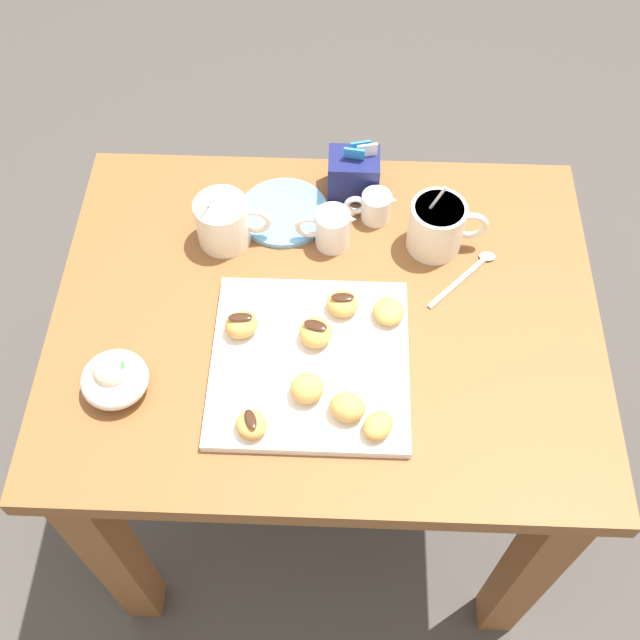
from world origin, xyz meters
name	(u,v)px	position (x,y,z in m)	size (l,w,h in m)	color
ground_plane	(324,486)	(0.00, 0.00, 0.00)	(8.00, 8.00, 0.00)	#423D38
dining_table	(325,363)	(0.00, 0.00, 0.59)	(0.89, 0.69, 0.76)	brown
pastry_plate_square	(310,362)	(-0.02, -0.10, 0.77)	(0.31, 0.31, 0.02)	silver
coffee_mug_cream_left	(224,221)	(-0.18, 0.15, 0.81)	(0.13, 0.09, 0.13)	silver
coffee_mug_cream_right	(438,225)	(0.18, 0.15, 0.81)	(0.13, 0.09, 0.14)	silver
cream_pitcher_white	(331,228)	(0.00, 0.15, 0.80)	(0.10, 0.06, 0.07)	silver
sugar_caddy	(354,174)	(0.04, 0.27, 0.80)	(0.09, 0.07, 0.11)	#191E51
ice_cream_bowl	(114,378)	(-0.31, -0.15, 0.79)	(0.10, 0.10, 0.08)	silver
chocolate_sauce_pitcher	(375,205)	(0.08, 0.21, 0.79)	(0.09, 0.05, 0.06)	silver
saucer_sky_left	(284,212)	(-0.08, 0.21, 0.76)	(0.16, 0.16, 0.01)	#66A8DB
loose_spoon_near_saucer	(469,272)	(0.24, 0.09, 0.76)	(0.12, 0.12, 0.01)	silver
beignet_0	(251,425)	(-0.10, -0.22, 0.79)	(0.05, 0.05, 0.03)	#D19347
chocolate_drizzle_0	(250,419)	(-0.10, -0.22, 0.81)	(0.03, 0.02, 0.01)	#381E11
beignet_1	(241,324)	(-0.13, -0.05, 0.79)	(0.05, 0.05, 0.04)	#D19347
chocolate_drizzle_1	(240,317)	(-0.13, -0.05, 0.81)	(0.04, 0.02, 0.01)	#381E11
beignet_2	(342,304)	(0.03, -0.01, 0.79)	(0.05, 0.05, 0.03)	#D19347
chocolate_drizzle_2	(343,297)	(0.03, -0.01, 0.81)	(0.04, 0.02, 0.01)	#381E11
beignet_3	(347,407)	(0.04, -0.19, 0.79)	(0.05, 0.05, 0.04)	#D19347
beignet_4	(389,311)	(0.10, -0.02, 0.79)	(0.05, 0.05, 0.03)	#D19347
beignet_5	(316,332)	(-0.01, -0.06, 0.79)	(0.05, 0.05, 0.04)	#D19347
chocolate_drizzle_5	(316,325)	(-0.01, -0.06, 0.81)	(0.04, 0.02, 0.01)	#381E11
beignet_6	(307,388)	(-0.02, -0.16, 0.79)	(0.05, 0.05, 0.04)	#D19347
beignet_7	(378,426)	(0.08, -0.22, 0.79)	(0.05, 0.04, 0.03)	#D19347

